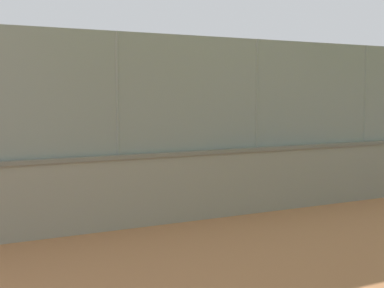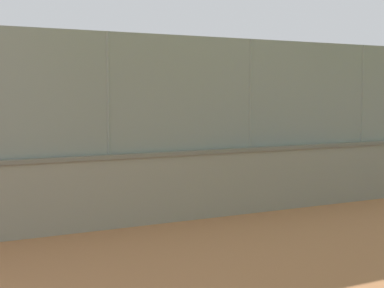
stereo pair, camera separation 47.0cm
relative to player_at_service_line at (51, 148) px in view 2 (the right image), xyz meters
name	(u,v)px [view 2 (the right image)]	position (x,y,z in m)	size (l,w,h in m)	color
ground_plane	(80,153)	(-2.70, -6.91, -0.93)	(260.00, 260.00, 0.00)	#B27247
perimeter_wall	(308,175)	(-4.37, 7.04, -0.21)	(29.54, 1.52, 1.42)	gray
fence_panel_on_wall	(309,94)	(-4.37, 7.04, 1.65)	(29.00, 1.17, 2.32)	gray
player_at_service_line	(51,148)	(0.00, 0.00, 0.00)	(1.15, 0.72, 1.58)	#591919
player_crossing_court	(130,140)	(-2.79, -0.64, 0.09)	(1.06, 0.80, 1.73)	black
player_near_wall_returning	(230,132)	(-8.39, -3.69, 0.02)	(1.00, 0.69, 1.61)	#B2B2B2
sports_ball	(54,144)	(0.25, 1.54, 0.24)	(0.20, 0.20, 0.20)	white
courtside_bench	(92,191)	(0.35, 5.69, -0.47)	(1.61, 0.44, 0.87)	gray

